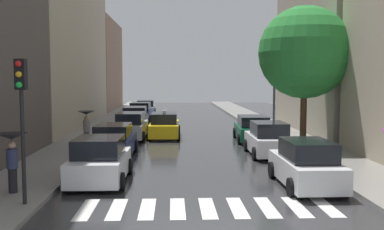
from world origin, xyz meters
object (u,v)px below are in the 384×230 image
parked_car_left_fifth (141,112)px  pedestrian_foreground (86,121)px  street_tree_right (305,53)px  pedestrian_by_kerb (12,150)px  parked_car_left_fourth (135,118)px  parked_car_left_second (114,142)px  parked_car_right_third (253,129)px  parked_car_left_third (131,126)px  traffic_light_left_corner (21,99)px  taxi_midroad (164,126)px  parked_car_left_nearest (100,161)px  parked_car_left_sixth (146,108)px  parked_car_right_nearest (306,165)px  lamp_post_right (275,71)px  parked_car_right_second (268,140)px

parked_car_left_fifth → pedestrian_foreground: pedestrian_foreground is taller
parked_car_left_fifth → street_tree_right: size_ratio=0.54×
pedestrian_by_kerb → parked_car_left_fourth: bearing=50.2°
pedestrian_by_kerb → parked_car_left_second: bearing=39.2°
parked_car_right_third → parked_car_left_third: bearing=82.6°
parked_car_left_fourth → traffic_light_left_corner: traffic_light_left_corner is taller
traffic_light_left_corner → taxi_midroad: bearing=76.3°
parked_car_left_nearest → parked_car_left_fourth: parked_car_left_nearest is taller
parked_car_left_sixth → parked_car_left_nearest: bearing=178.4°
parked_car_right_nearest → traffic_light_left_corner: traffic_light_left_corner is taller
parked_car_left_third → traffic_light_left_corner: 15.69m
parked_car_left_nearest → parked_car_right_third: 13.16m
pedestrian_foreground → lamp_post_right: 12.38m
parked_car_left_second → parked_car_left_fourth: 12.86m
pedestrian_foreground → parked_car_left_fourth: bearing=-73.2°
pedestrian_foreground → traffic_light_left_corner: (0.30, -11.18, 1.75)m
parked_car_left_second → lamp_post_right: size_ratio=0.60×
taxi_midroad → parked_car_left_third: bearing=104.8°
parked_car_left_nearest → pedestrian_foreground: pedestrian_foreground is taller
parked_car_left_second → parked_car_right_second: (7.71, 0.06, 0.03)m
parked_car_left_sixth → parked_car_right_nearest: (7.62, -31.42, 0.05)m
parked_car_left_fourth → parked_car_right_third: bearing=-134.3°
parked_car_left_nearest → pedestrian_foreground: size_ratio=2.07×
parked_car_left_second → parked_car_right_second: 7.71m
parked_car_left_nearest → parked_car_left_fourth: (-0.21, 18.26, -0.02)m
lamp_post_right → pedestrian_by_kerb: bearing=-130.1°
parked_car_right_nearest → parked_car_left_second: bearing=49.8°
parked_car_left_fourth → parked_car_right_second: size_ratio=1.13×
parked_car_left_second → taxi_midroad: (2.36, 7.18, -0.00)m
parked_car_left_sixth → traffic_light_left_corner: size_ratio=1.12×
parked_car_right_second → parked_car_right_nearest: bearing=-179.7°
parked_car_left_sixth → street_tree_right: bearing=-157.5°
parked_car_right_second → parked_car_right_third: size_ratio=0.89×
pedestrian_foreground → parked_car_right_nearest: bearing=163.4°
parked_car_left_third → parked_car_left_fourth: (-0.25, 6.21, -0.01)m
parked_car_left_fourth → traffic_light_left_corner: (-1.48, -21.61, 2.50)m
taxi_midroad → street_tree_right: bearing=-119.4°
parked_car_left_third → parked_car_right_second: size_ratio=1.14×
taxi_midroad → traffic_light_left_corner: 16.57m
parked_car_left_nearest → parked_car_left_third: parked_car_left_nearest is taller
taxi_midroad → pedestrian_by_kerb: pedestrian_by_kerb is taller
parked_car_left_third → traffic_light_left_corner: size_ratio=1.08×
parked_car_right_third → taxi_midroad: (-5.50, 1.89, 0.02)m
parked_car_left_nearest → lamp_post_right: (9.31, 12.06, 3.53)m
parked_car_left_nearest → parked_car_right_second: size_ratio=1.00×
parked_car_left_fourth → parked_car_right_nearest: parked_car_right_nearest is taller
parked_car_left_nearest → parked_car_right_third: size_ratio=0.89×
parked_car_right_nearest → pedestrian_foreground: (-9.47, 8.85, 0.75)m
parked_car_left_fifth → parked_car_right_third: size_ratio=0.91×
parked_car_left_sixth → lamp_post_right: (9.45, -18.34, 3.59)m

